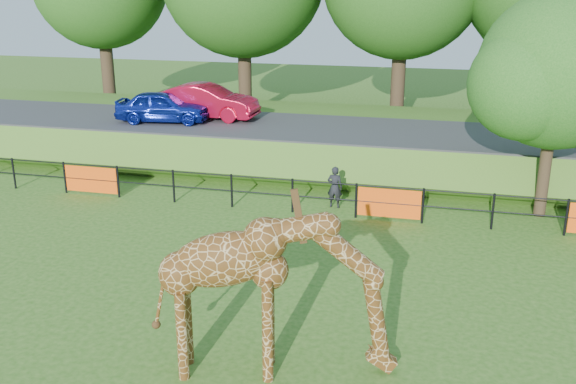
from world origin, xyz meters
name	(u,v)px	position (x,y,z in m)	size (l,w,h in m)	color
ground	(198,345)	(0.00, 0.00, 0.00)	(90.00, 90.00, 0.00)	#2E5D17
giraffe	(276,295)	(1.76, -0.49, 1.58)	(4.43, 0.81, 3.17)	#583212
perimeter_fence	(292,196)	(0.00, 8.00, 0.55)	(28.07, 0.10, 1.10)	black
embankment	(335,138)	(0.00, 15.50, 0.65)	(40.00, 9.00, 1.30)	#2E5D17
road	(328,129)	(0.00, 14.00, 1.36)	(40.00, 5.00, 0.12)	#313134
car_blue	(163,107)	(-6.78, 13.42, 2.06)	(1.51, 3.76, 1.28)	#1429A7
car_red	(206,101)	(-5.32, 14.56, 2.14)	(1.52, 4.36, 1.44)	#B30C29
visitor	(335,187)	(1.20, 8.78, 0.68)	(0.49, 0.32, 1.36)	black
tree_east	(560,77)	(7.60, 9.63, 4.28)	(5.40, 4.71, 6.76)	#332517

